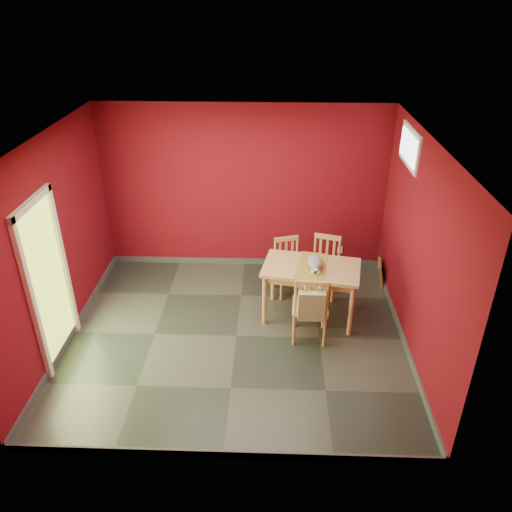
{
  "coord_description": "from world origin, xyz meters",
  "views": [
    {
      "loc": [
        0.46,
        -5.41,
        4.23
      ],
      "look_at": [
        0.25,
        0.45,
        1.0
      ],
      "focal_mm": 35.0,
      "sensor_mm": 36.0,
      "label": 1
    }
  ],
  "objects_px": {
    "dining_table": "(311,273)",
    "chair_near": "(310,307)",
    "chair_far_right": "(324,265)",
    "cat": "(315,260)",
    "picture_frame": "(381,273)",
    "chair_far_left": "(288,266)",
    "tote_bag": "(311,306)"
  },
  "relations": [
    {
      "from": "chair_near",
      "to": "cat",
      "type": "xyz_separation_m",
      "value": [
        0.08,
        0.5,
        0.42
      ]
    },
    {
      "from": "dining_table",
      "to": "chair_near",
      "type": "relative_size",
      "value": 1.43
    },
    {
      "from": "dining_table",
      "to": "chair_far_left",
      "type": "bearing_deg",
      "value": 114.04
    },
    {
      "from": "chair_far_left",
      "to": "chair_near",
      "type": "distance_m",
      "value": 1.2
    },
    {
      "from": "dining_table",
      "to": "chair_far_right",
      "type": "height_order",
      "value": "chair_far_right"
    },
    {
      "from": "chair_far_right",
      "to": "tote_bag",
      "type": "bearing_deg",
      "value": -101.85
    },
    {
      "from": "dining_table",
      "to": "cat",
      "type": "height_order",
      "value": "cat"
    },
    {
      "from": "dining_table",
      "to": "chair_far_right",
      "type": "bearing_deg",
      "value": 68.5
    },
    {
      "from": "dining_table",
      "to": "cat",
      "type": "distance_m",
      "value": 0.21
    },
    {
      "from": "dining_table",
      "to": "chair_far_left",
      "type": "xyz_separation_m",
      "value": [
        -0.29,
        0.65,
        -0.27
      ]
    },
    {
      "from": "chair_far_right",
      "to": "tote_bag",
      "type": "distance_m",
      "value": 1.43
    },
    {
      "from": "chair_near",
      "to": "tote_bag",
      "type": "xyz_separation_m",
      "value": [
        -0.01,
        -0.23,
        0.17
      ]
    },
    {
      "from": "cat",
      "to": "picture_frame",
      "type": "height_order",
      "value": "cat"
    },
    {
      "from": "tote_bag",
      "to": "picture_frame",
      "type": "height_order",
      "value": "tote_bag"
    },
    {
      "from": "picture_frame",
      "to": "chair_near",
      "type": "bearing_deg",
      "value": -130.05
    },
    {
      "from": "chair_far_right",
      "to": "tote_bag",
      "type": "xyz_separation_m",
      "value": [
        -0.29,
        -1.39,
        0.21
      ]
    },
    {
      "from": "dining_table",
      "to": "picture_frame",
      "type": "bearing_deg",
      "value": 38.06
    },
    {
      "from": "dining_table",
      "to": "picture_frame",
      "type": "relative_size",
      "value": 3.58
    },
    {
      "from": "picture_frame",
      "to": "dining_table",
      "type": "bearing_deg",
      "value": -141.94
    },
    {
      "from": "dining_table",
      "to": "chair_near",
      "type": "xyz_separation_m",
      "value": [
        -0.03,
        -0.52,
        -0.21
      ]
    },
    {
      "from": "chair_far_right",
      "to": "cat",
      "type": "relative_size",
      "value": 2.16
    },
    {
      "from": "chair_far_left",
      "to": "chair_far_right",
      "type": "xyz_separation_m",
      "value": [
        0.54,
        -0.01,
        0.02
      ]
    },
    {
      "from": "dining_table",
      "to": "tote_bag",
      "type": "distance_m",
      "value": 0.75
    },
    {
      "from": "chair_far_left",
      "to": "chair_far_right",
      "type": "bearing_deg",
      "value": -1.36
    },
    {
      "from": "chair_far_right",
      "to": "picture_frame",
      "type": "relative_size",
      "value": 2.33
    },
    {
      "from": "chair_far_right",
      "to": "chair_near",
      "type": "xyz_separation_m",
      "value": [
        -0.28,
        -1.16,
        0.04
      ]
    },
    {
      "from": "tote_bag",
      "to": "cat",
      "type": "bearing_deg",
      "value": 83.45
    },
    {
      "from": "chair_far_left",
      "to": "chair_near",
      "type": "height_order",
      "value": "chair_near"
    },
    {
      "from": "chair_far_right",
      "to": "cat",
      "type": "bearing_deg",
      "value": -107.48
    },
    {
      "from": "tote_bag",
      "to": "picture_frame",
      "type": "relative_size",
      "value": 1.17
    },
    {
      "from": "chair_far_right",
      "to": "dining_table",
      "type": "bearing_deg",
      "value": -111.5
    },
    {
      "from": "chair_far_left",
      "to": "cat",
      "type": "distance_m",
      "value": 0.89
    }
  ]
}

